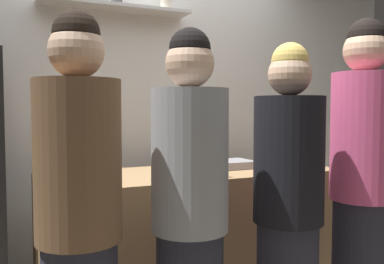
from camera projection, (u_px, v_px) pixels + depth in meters
back_wall_assembly at (144, 111)px, 3.26m from camera, size 4.80×0.32×2.60m
counter at (192, 243)px, 2.66m from camera, size 1.86×0.69×0.93m
baking_pan at (227, 164)px, 2.77m from camera, size 0.34×0.24×0.05m
utensil_holder at (282, 157)px, 2.90m from camera, size 0.10×0.10×0.21m
wine_bottle_pale_glass at (74, 160)px, 2.16m from camera, size 0.06×0.06×0.35m
wine_bottle_amber_glass at (281, 154)px, 2.63m from camera, size 0.07×0.07×0.31m
wine_bottle_green_glass at (202, 155)px, 2.38m from camera, size 0.08×0.08×0.34m
water_bottle_plastic at (305, 152)px, 2.91m from camera, size 0.08×0.08×0.22m
person_pink_top at (363, 189)px, 2.20m from camera, size 0.34×0.34×1.79m
person_blonde at (288, 214)px, 2.03m from camera, size 0.34×0.34×1.64m
person_brown_jacket at (79, 229)px, 1.65m from camera, size 0.34×0.34×1.71m
person_grey_hoodie at (190, 221)px, 1.84m from camera, size 0.34×0.34×1.68m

